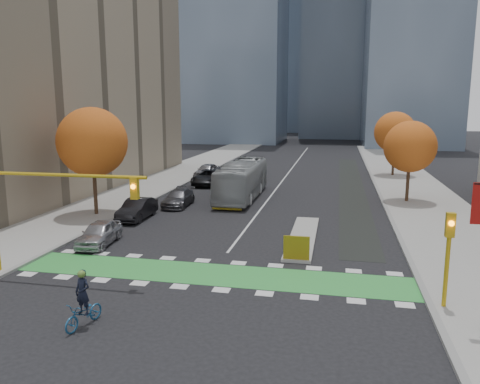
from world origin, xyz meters
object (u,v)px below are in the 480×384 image
at_px(tree_east_far, 395,132).
at_px(parked_car_d, 208,177).
at_px(cyclist, 84,308).
at_px(parked_car_e, 207,171).
at_px(traffic_signal_west, 39,196).
at_px(parked_car_c, 178,198).
at_px(tree_east_near, 410,147).
at_px(hazard_board, 296,248).
at_px(bus, 242,180).
at_px(parked_car_b, 137,209).
at_px(traffic_signal_east, 449,246).
at_px(tree_west, 92,142).
at_px(parked_car_a, 99,233).

distance_m(tree_east_far, parked_car_d, 22.96).
height_order(cyclist, parked_car_d, cyclist).
bearing_deg(parked_car_e, parked_car_d, -66.85).
xyz_separation_m(traffic_signal_west, parked_car_c, (0.96, 17.07, -3.35)).
relative_size(tree_east_near, parked_car_c, 1.50).
bearing_deg(parked_car_d, hazard_board, -63.38).
bearing_deg(hazard_board, tree_east_near, 65.80).
relative_size(bus, parked_car_b, 2.62).
xyz_separation_m(traffic_signal_east, cyclist, (-13.74, -4.43, -1.99)).
distance_m(tree_west, tree_east_near, 26.01).
bearing_deg(traffic_signal_west, hazard_board, 21.55).
bearing_deg(parked_car_e, traffic_signal_west, -82.48).
relative_size(cyclist, parked_car_e, 0.47).
bearing_deg(traffic_signal_west, tree_east_near, 48.48).
bearing_deg(cyclist, parked_car_d, 109.22).
xyz_separation_m(tree_east_far, cyclist, (-15.74, -42.93, -4.49)).
relative_size(hazard_board, bus, 0.12).
bearing_deg(hazard_board, traffic_signal_east, -35.92).
xyz_separation_m(cyclist, parked_car_b, (-5.20, 16.49, 0.01)).
distance_m(cyclist, bus, 26.14).
relative_size(cyclist, parked_car_d, 0.39).
height_order(tree_west, tree_east_near, tree_west).
bearing_deg(tree_east_near, cyclist, -119.50).
height_order(tree_east_near, traffic_signal_east, tree_east_near).
xyz_separation_m(tree_east_far, parked_car_e, (-21.50, -5.51, -4.43)).
xyz_separation_m(tree_west, parked_car_c, (5.04, 4.56, -4.93)).
bearing_deg(tree_west, tree_east_near, 22.62).
distance_m(parked_car_a, parked_car_c, 11.60).
height_order(tree_east_far, traffic_signal_west, tree_east_far).
bearing_deg(parked_car_c, traffic_signal_east, -46.50).
xyz_separation_m(tree_east_far, traffic_signal_east, (-2.00, -38.51, -2.51)).
height_order(traffic_signal_west, parked_car_e, traffic_signal_west).
xyz_separation_m(tree_west, tree_east_far, (24.50, 26.00, -0.38)).
relative_size(parked_car_b, parked_car_e, 0.97).
height_order(cyclist, parked_car_e, cyclist).
bearing_deg(tree_east_far, parked_car_a, -121.81).
bearing_deg(tree_east_far, hazard_board, -104.12).
bearing_deg(cyclist, tree_east_near, 72.37).
distance_m(traffic_signal_west, traffic_signal_east, 18.48).
height_order(tree_west, parked_car_a, tree_west).
bearing_deg(tree_east_far, parked_car_e, -165.63).
distance_m(bus, parked_car_c, 6.53).
bearing_deg(parked_car_e, hazard_board, -59.66).
xyz_separation_m(traffic_signal_west, cyclist, (4.69, -4.42, -3.29)).
bearing_deg(parked_car_e, parked_car_c, -77.06).
xyz_separation_m(tree_east_near, cyclist, (-15.24, -26.93, -4.12)).
distance_m(parked_car_a, parked_car_d, 22.49).
bearing_deg(parked_car_a, parked_car_b, 88.61).
distance_m(tree_east_far, parked_car_c, 29.31).
bearing_deg(tree_east_far, traffic_signal_west, -117.95).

